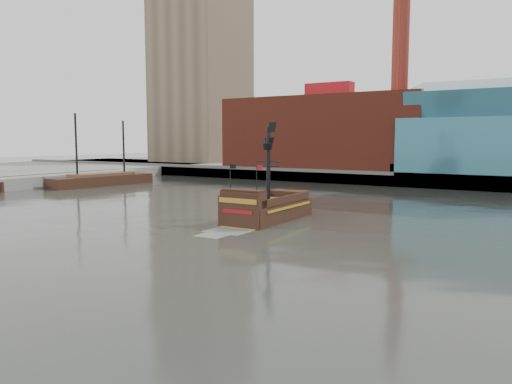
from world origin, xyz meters
The scene contains 7 objects.
ground centered at (0.00, 0.00, 0.00)m, with size 400.00×400.00×0.00m, color #2A2C27.
promenade_far centered at (0.00, 92.00, 1.00)m, with size 220.00×60.00×2.00m, color slate.
seawall centered at (0.00, 62.50, 1.30)m, with size 220.00×1.00×2.60m, color #4C4C49.
pier centered at (-58.00, 30.00, 1.00)m, with size 6.00×40.00×2.00m, color slate.
skyline centered at (5.21, 84.56, 24.55)m, with size 149.00×45.00×62.00m.
pirate_ship centered at (-5.16, 18.90, 0.99)m, with size 4.82×14.61×10.89m.
docked_vessel centered at (-50.59, 36.31, 0.85)m, with size 6.58×20.08×13.40m.
Camera 1 is at (21.14, -25.08, 8.40)m, focal length 35.00 mm.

